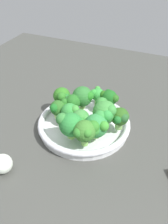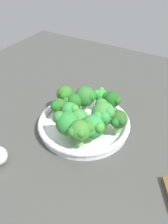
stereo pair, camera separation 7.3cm
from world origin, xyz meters
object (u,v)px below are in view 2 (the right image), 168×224
object	(u,v)px
broccoli_floret_4	(60,106)
broccoli_floret_10	(100,96)
broccoli_floret_2	(79,119)
broccoli_floret_9	(104,113)
broccoli_floret_12	(70,111)
broccoli_floret_1	(66,123)
broccoli_floret_0	(119,120)
broccoli_floret_8	(111,99)
bowl	(84,124)
broccoli_floret_11	(80,131)
broccoli_floret_5	(86,96)
broccoli_floret_6	(74,101)
broccoli_floret_7	(65,95)
broccoli_floret_3	(93,126)

from	to	relation	value
broccoli_floret_4	broccoli_floret_10	size ratio (longest dim) A/B	0.96
broccoli_floret_2	broccoli_floret_10	distance (cm)	12.70
broccoli_floret_9	broccoli_floret_10	xyz separation A→B (cm)	(-9.11, -5.71, -1.27)
broccoli_floret_12	broccoli_floret_1	bearing A→B (deg)	24.19
broccoli_floret_0	broccoli_floret_8	world-z (taller)	broccoli_floret_0
bowl	broccoli_floret_9	bearing A→B (deg)	87.70
broccoli_floret_11	broccoli_floret_8	bearing A→B (deg)	179.51
bowl	broccoli_floret_12	size ratio (longest dim) A/B	4.52
broccoli_floret_0	broccoli_floret_8	xyz separation A→B (cm)	(-8.06, -6.14, -0.07)
broccoli_floret_1	broccoli_floret_8	world-z (taller)	broccoli_floret_1
broccoli_floret_2	broccoli_floret_8	size ratio (longest dim) A/B	0.92
bowl	broccoli_floret_5	size ratio (longest dim) A/B	3.68
broccoli_floret_5	broccoli_floret_6	world-z (taller)	broccoli_floret_5
broccoli_floret_8	broccoli_floret_12	distance (cm)	13.32
broccoli_floret_2	broccoli_floret_12	xyz separation A→B (cm)	(-1.65, -3.93, 0.16)
broccoli_floret_1	broccoli_floret_5	bearing A→B (deg)	-171.59
broccoli_floret_0	broccoli_floret_11	world-z (taller)	broccoli_floret_11
broccoli_floret_8	broccoli_floret_9	distance (cm)	9.01
broccoli_floret_0	broccoli_floret_6	size ratio (longest dim) A/B	1.05
broccoli_floret_5	broccoli_floret_11	world-z (taller)	same
broccoli_floret_5	broccoli_floret_12	size ratio (longest dim) A/B	1.23
broccoli_floret_5	broccoli_floret_10	world-z (taller)	broccoli_floret_5
broccoli_floret_6	broccoli_floret_7	distance (cm)	4.48
broccoli_floret_5	broccoli_floret_6	bearing A→B (deg)	-30.53
broccoli_floret_1	broccoli_floret_6	xyz separation A→B (cm)	(-10.19, -4.15, -0.52)
broccoli_floret_5	broccoli_floret_8	bearing A→B (deg)	111.89
broccoli_floret_3	broccoli_floret_11	world-z (taller)	broccoli_floret_11
broccoli_floret_3	broccoli_floret_2	bearing A→B (deg)	-105.02
broccoli_floret_9	broccoli_floret_1	bearing A→B (deg)	-41.49
broccoli_floret_4	broccoli_floret_7	size ratio (longest dim) A/B	0.89
broccoli_floret_10	broccoli_floret_11	bearing A→B (deg)	11.71
broccoli_floret_8	broccoli_floret_9	size ratio (longest dim) A/B	0.78
broccoli_floret_5	broccoli_floret_1	bearing A→B (deg)	8.41
broccoli_floret_3	broccoli_floret_6	bearing A→B (deg)	-124.17
broccoli_floret_3	broccoli_floret_7	bearing A→B (deg)	-120.41
broccoli_floret_4	broccoli_floret_8	bearing A→B (deg)	128.77
broccoli_floret_2	broccoli_floret_4	world-z (taller)	broccoli_floret_2
bowl	broccoli_floret_1	size ratio (longest dim) A/B	3.63
bowl	broccoli_floret_12	distance (cm)	6.48
bowl	broccoli_floret_1	world-z (taller)	broccoli_floret_1
broccoli_floret_6	broccoli_floret_8	world-z (taller)	broccoli_floret_8
broccoli_floret_3	broccoli_floret_6	xyz separation A→B (cm)	(-7.26, -10.69, -0.01)
broccoli_floret_6	broccoli_floret_10	world-z (taller)	broccoli_floret_6
broccoli_floret_5	broccoli_floret_7	bearing A→B (deg)	-71.69
broccoli_floret_8	broccoli_floret_6	bearing A→B (deg)	-55.24
broccoli_floret_0	broccoli_floret_9	world-z (taller)	broccoli_floret_9
broccoli_floret_0	broccoli_floret_4	size ratio (longest dim) A/B	1.14
broccoli_floret_1	broccoli_floret_11	world-z (taller)	same
broccoli_floret_7	broccoli_floret_8	bearing A→B (deg)	110.24
broccoli_floret_6	broccoli_floret_7	bearing A→B (deg)	-109.48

